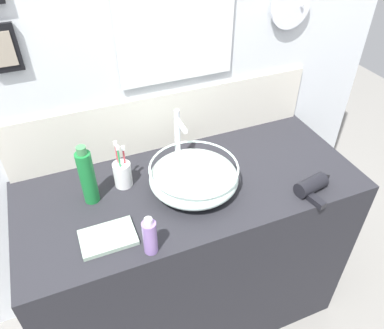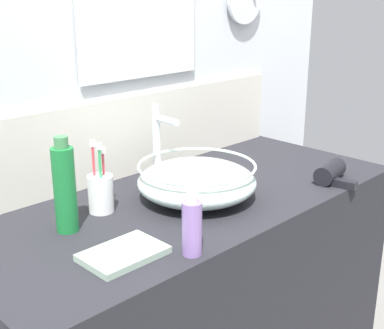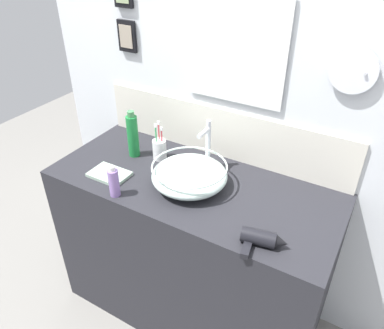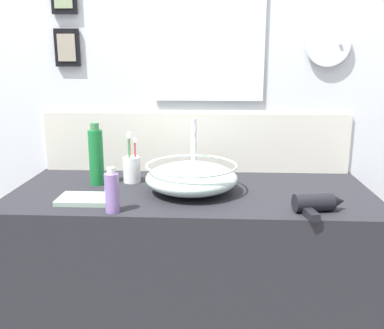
{
  "view_description": "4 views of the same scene",
  "coord_description": "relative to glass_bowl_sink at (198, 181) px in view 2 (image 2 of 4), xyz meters",
  "views": [
    {
      "loc": [
        -0.41,
        -1.01,
        1.86
      ],
      "look_at": [
        0.0,
        0.0,
        0.98
      ],
      "focal_mm": 35.0,
      "sensor_mm": 36.0,
      "label": 1
    },
    {
      "loc": [
        -1.01,
        -1.02,
        1.46
      ],
      "look_at": [
        0.0,
        0.0,
        0.98
      ],
      "focal_mm": 50.0,
      "sensor_mm": 36.0,
      "label": 2
    },
    {
      "loc": [
        0.7,
        -1.19,
        1.88
      ],
      "look_at": [
        0.0,
        0.0,
        0.98
      ],
      "focal_mm": 35.0,
      "sensor_mm": 36.0,
      "label": 3
    },
    {
      "loc": [
        0.08,
        -1.53,
        1.36
      ],
      "look_at": [
        0.0,
        0.0,
        0.98
      ],
      "focal_mm": 40.0,
      "sensor_mm": 36.0,
      "label": 4
    }
  ],
  "objects": [
    {
      "name": "hand_towel",
      "position": [
        -0.36,
        -0.13,
        -0.05
      ],
      "size": [
        0.18,
        0.13,
        0.02
      ],
      "primitive_type": "cube",
      "color": "#99B29E",
      "rests_on": "vanity_counter"
    },
    {
      "name": "faucet",
      "position": [
        -0.0,
        0.16,
        0.09
      ],
      "size": [
        0.02,
        0.1,
        0.25
      ],
      "color": "silver",
      "rests_on": "vanity_counter"
    },
    {
      "name": "vanity_counter",
      "position": [
        -0.0,
        0.02,
        -0.5
      ],
      "size": [
        1.34,
        0.58,
        0.88
      ],
      "primitive_type": "cube",
      "color": "#232328",
      "rests_on": "ground"
    },
    {
      "name": "spray_bottle",
      "position": [
        -0.38,
        0.08,
        0.06
      ],
      "size": [
        0.06,
        0.06,
        0.24
      ],
      "color": "#197233",
      "rests_on": "vanity_counter"
    },
    {
      "name": "toothbrush_cup",
      "position": [
        -0.25,
        0.12,
        -0.0
      ],
      "size": [
        0.07,
        0.07,
        0.2
      ],
      "color": "white",
      "rests_on": "vanity_counter"
    },
    {
      "name": "back_panel",
      "position": [
        -0.0,
        0.34,
        0.34
      ],
      "size": [
        2.01,
        0.1,
        2.56
      ],
      "color": "silver",
      "rests_on": "ground"
    },
    {
      "name": "lotion_bottle",
      "position": [
        -0.25,
        -0.22,
        0.01
      ],
      "size": [
        0.05,
        0.05,
        0.15
      ],
      "color": "#8C6BB2",
      "rests_on": "vanity_counter"
    },
    {
      "name": "glass_bowl_sink",
      "position": [
        0.0,
        0.0,
        0.0
      ],
      "size": [
        0.34,
        0.34,
        0.11
      ],
      "color": "silver",
      "rests_on": "vanity_counter"
    },
    {
      "name": "hair_drier",
      "position": [
        0.41,
        -0.19,
        -0.03
      ],
      "size": [
        0.18,
        0.15,
        0.06
      ],
      "color": "black",
      "rests_on": "vanity_counter"
    }
  ]
}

